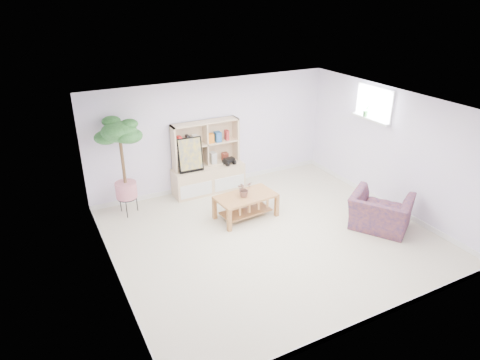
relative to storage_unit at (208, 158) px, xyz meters
name	(u,v)px	position (x,y,z in m)	size (l,w,h in m)	color
floor	(270,236)	(0.24, -2.24, -0.78)	(5.50, 5.00, 0.01)	beige
ceiling	(275,107)	(0.24, -2.24, 1.62)	(5.50, 5.00, 0.01)	white
walls	(272,176)	(0.24, -2.24, 0.42)	(5.51, 5.01, 2.40)	white
baseboard	(270,234)	(0.24, -2.24, -0.73)	(5.50, 5.00, 0.10)	white
window	(375,103)	(2.97, -1.64, 1.22)	(0.10, 0.98, 0.68)	#CBDEFF
window_sill	(370,119)	(2.91, -1.64, 0.90)	(0.14, 1.00, 0.04)	white
storage_unit	(208,158)	(0.00, 0.00, 0.00)	(1.57, 0.53, 1.57)	tan
poster	(190,155)	(-0.42, -0.07, 0.17)	(0.53, 0.12, 0.73)	yellow
toy_truck	(229,161)	(0.46, -0.10, -0.11)	(0.31, 0.22, 0.17)	black
coffee_table	(246,206)	(0.17, -1.41, -0.55)	(1.16, 0.63, 0.47)	#955D2A
table_plant	(244,189)	(0.13, -1.42, -0.16)	(0.27, 0.24, 0.30)	#2C7238
floor_tree	(123,168)	(-1.83, -0.19, 0.20)	(0.72, 0.72, 1.97)	#1C4C1C
armchair	(381,210)	(2.18, -2.92, -0.40)	(1.04, 0.91, 0.77)	#191D51
sill_plant	(366,111)	(2.91, -1.50, 1.04)	(0.14, 0.11, 0.24)	#1C4C1C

